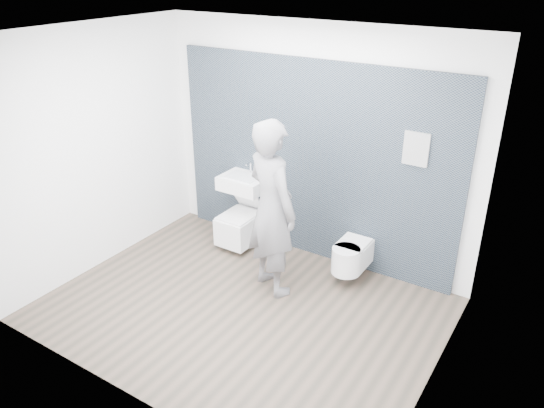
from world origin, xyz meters
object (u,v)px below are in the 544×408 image
Objects in this scene: washbasin at (244,183)px; toilet_square at (241,226)px; visitor at (272,208)px; toilet_rounded at (350,256)px.

washbasin reaches higher than toilet_square.
visitor is (0.85, -0.69, 0.14)m from washbasin.
washbasin is 1.10m from visitor.
toilet_rounded is 0.29× the size of visitor.
visitor is at bearing -35.28° from toilet_square.
visitor reaches higher than washbasin.
toilet_square is 1.26m from visitor.
washbasin is 1.62m from toilet_rounded.
toilet_rounded is (1.52, -0.07, -0.54)m from washbasin.
toilet_rounded is at bearing 0.47° from toilet_square.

